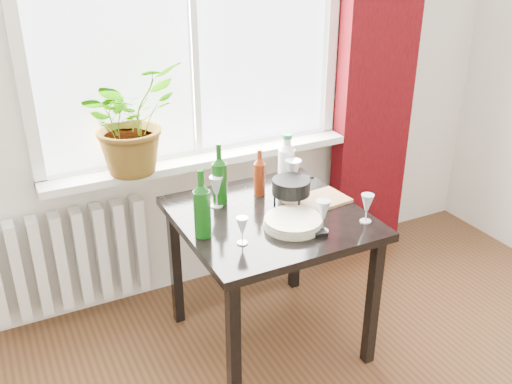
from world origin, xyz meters
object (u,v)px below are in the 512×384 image
wine_bottle_left (202,203)px  bottle_amber (259,172)px  cutting_board (318,201)px  plate_stack (293,222)px  wineglass_front_right (323,216)px  radiator (71,259)px  wineglass_back_left (216,192)px  fondue_pot (291,193)px  wineglass_back_center (293,177)px  wineglass_far_right (367,208)px  cleaning_bottle (286,161)px  wine_bottle_right (219,174)px  tv_remote (314,226)px  table (270,231)px  potted_plant (130,119)px  wineglass_front_left (242,230)px

wine_bottle_left → bottle_amber: 0.50m
cutting_board → plate_stack: bearing=-145.6°
wineglass_front_right → cutting_board: size_ratio=0.53×
radiator → wineglass_back_left: size_ratio=5.04×
radiator → fondue_pot: 1.23m
wine_bottle_left → wineglass_back_center: (0.56, 0.19, -0.06)m
wineglass_far_right → cutting_board: 0.29m
wine_bottle_left → cutting_board: bearing=4.7°
cleaning_bottle → wineglass_back_left: cleaning_bottle is taller
wine_bottle_right → wineglass_back_left: size_ratio=1.96×
wineglass_far_right → fondue_pot: bearing=128.0°
wine_bottle_right → tv_remote: bearing=-56.6°
table → wineglass_back_left: 0.32m
potted_plant → wineglass_front_right: (0.61, -0.81, -0.30)m
wine_bottle_right → cutting_board: bearing=-25.8°
radiator → wineglass_front_right: 1.39m
wineglass_front_left → cutting_board: (0.50, 0.19, -0.06)m
fondue_pot → cutting_board: (0.14, -0.02, -0.06)m
wineglass_front_right → radiator: bearing=138.0°
potted_plant → wine_bottle_left: potted_plant is taller
wineglass_back_center → radiator: bearing=155.1°
table → wine_bottle_left: (-0.36, -0.05, 0.25)m
potted_plant → wineglass_back_center: 0.85m
radiator → fondue_pot: fondue_pot is taller
table → tv_remote: tv_remote is taller
table → wineglass_back_center: size_ratio=4.41×
cleaning_bottle → wineglass_far_right: 0.52m
radiator → wineglass_front_right: (0.98, -0.88, 0.44)m
wineglass_front_right → fondue_pot: size_ratio=0.74×
bottle_amber → cleaning_bottle: size_ratio=0.80×
wineglass_back_center → tv_remote: size_ratio=1.02×
wineglass_back_left → bottle_amber: bearing=7.3°
radiator → wineglass_back_center: size_ratio=4.15×
table → wine_bottle_right: size_ratio=2.73×
wine_bottle_right → tv_remote: (0.28, -0.42, -0.15)m
cleaning_bottle → fondue_pot: size_ratio=1.43×
wineglass_front_right → fondue_pot: 0.28m
table → tv_remote: (0.12, -0.21, 0.10)m
radiator → plate_stack: bearing=-41.5°
fondue_pot → wineglass_back_center: bearing=79.6°
potted_plant → wineglass_front_left: (0.25, -0.74, -0.31)m
potted_plant → plate_stack: potted_plant is taller
wine_bottle_right → wineglass_back_left: bearing=-139.1°
tv_remote → wineglass_far_right: bearing=-2.8°
fondue_pot → cutting_board: size_ratio=0.71×
wine_bottle_right → bottle_amber: bearing=1.8°
wineglass_front_left → plate_stack: 0.27m
radiator → table: bearing=-36.5°
wineglass_back_left → cutting_board: bearing=-21.8°
bottle_amber → wineglass_front_left: 0.50m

